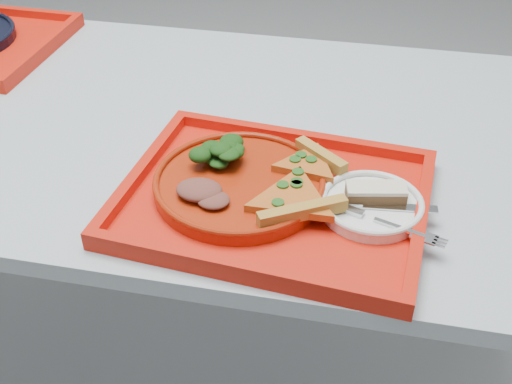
{
  "coord_description": "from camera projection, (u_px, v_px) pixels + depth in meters",
  "views": [
    {
      "loc": [
        0.44,
        -0.96,
        1.35
      ],
      "look_at": [
        0.28,
        -0.22,
        0.78
      ],
      "focal_mm": 45.0,
      "sensor_mm": 36.0,
      "label": 1
    }
  ],
  "objects": [
    {
      "name": "dessert_bar",
      "position": [
        376.0,
        193.0,
        0.93
      ],
      "size": [
        0.09,
        0.05,
        0.02
      ],
      "rotation": [
        0.0,
        0.0,
        0.2
      ],
      "color": "#51321B",
      "rests_on": "side_plate"
    },
    {
      "name": "salad_heap",
      "position": [
        220.0,
        149.0,
        1.0
      ],
      "size": [
        0.09,
        0.08,
        0.04
      ],
      "primitive_type": "ellipsoid",
      "color": "black",
      "rests_on": "dinner_plate"
    },
    {
      "name": "tray_main",
      "position": [
        274.0,
        202.0,
        0.97
      ],
      "size": [
        0.48,
        0.39,
        0.01
      ],
      "primitive_type": "cube",
      "rotation": [
        0.0,
        0.0,
        -0.09
      ],
      "color": "red",
      "rests_on": "table"
    },
    {
      "name": "fork",
      "position": [
        373.0,
        218.0,
        0.9
      ],
      "size": [
        0.18,
        0.08,
        0.01
      ],
      "primitive_type": "cube",
      "rotation": [
        0.0,
        0.0,
        -0.33
      ],
      "color": "silver",
      "rests_on": "side_plate"
    },
    {
      "name": "dinner_plate",
      "position": [
        239.0,
        185.0,
        0.98
      ],
      "size": [
        0.26,
        0.26,
        0.02
      ],
      "primitive_type": "cylinder",
      "color": "#9B220A",
      "rests_on": "tray_main"
    },
    {
      "name": "knife",
      "position": [
        373.0,
        205.0,
        0.92
      ],
      "size": [
        0.19,
        0.03,
        0.01
      ],
      "primitive_type": "cube",
      "rotation": [
        0.0,
        0.0,
        0.1
      ],
      "color": "silver",
      "rests_on": "side_plate"
    },
    {
      "name": "ground",
      "position": [
        165.0,
        369.0,
        1.64
      ],
      "size": [
        10.0,
        10.0,
        0.0
      ],
      "primitive_type": "plane",
      "color": "gray",
      "rests_on": "ground"
    },
    {
      "name": "pizza_slice_a",
      "position": [
        293.0,
        196.0,
        0.92
      ],
      "size": [
        0.19,
        0.19,
        0.02
      ],
      "primitive_type": null,
      "rotation": [
        0.0,
        0.0,
        2.1
      ],
      "color": "orange",
      "rests_on": "dinner_plate"
    },
    {
      "name": "table",
      "position": [
        135.0,
        148.0,
        1.23
      ],
      "size": [
        1.6,
        0.8,
        0.75
      ],
      "color": "#A4AEB8",
      "rests_on": "ground"
    },
    {
      "name": "pizza_slice_b",
      "position": [
        308.0,
        163.0,
        0.99
      ],
      "size": [
        0.15,
        0.15,
        0.02
      ],
      "primitive_type": null,
      "rotation": [
        0.0,
        0.0,
        4.03
      ],
      "color": "orange",
      "rests_on": "dinner_plate"
    },
    {
      "name": "side_plate",
      "position": [
        371.0,
        207.0,
        0.94
      ],
      "size": [
        0.15,
        0.15,
        0.01
      ],
      "primitive_type": "cylinder",
      "color": "white",
      "rests_on": "tray_main"
    },
    {
      "name": "meat_portion",
      "position": [
        199.0,
        190.0,
        0.93
      ],
      "size": [
        0.07,
        0.06,
        0.02
      ],
      "primitive_type": "ellipsoid",
      "color": "brown",
      "rests_on": "dinner_plate"
    }
  ]
}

